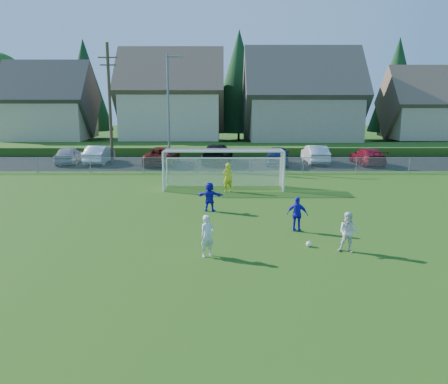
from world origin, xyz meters
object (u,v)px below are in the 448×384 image
at_px(car_b, 99,155).
at_px(car_e, 278,155).
at_px(car_c, 162,156).
at_px(soccer_goal, 224,163).
at_px(player_white_b, 349,232).
at_px(car_a, 69,155).
at_px(goalkeeper, 228,177).
at_px(car_g, 368,156).
at_px(player_white_a, 207,236).
at_px(player_blue_a, 297,214).
at_px(car_d, 217,154).
at_px(soccer_ball, 309,244).
at_px(player_blue_b, 210,197).
at_px(car_f, 315,154).

relative_size(car_b, car_e, 0.98).
relative_size(car_c, soccer_goal, 0.73).
xyz_separation_m(player_white_b, car_a, (-17.77, 23.38, -0.02)).
xyz_separation_m(goalkeeper, car_g, (11.92, 11.36, -0.17)).
relative_size(player_white_a, car_b, 0.33).
xyz_separation_m(player_blue_a, car_e, (1.41, 19.81, 0.05)).
distance_m(player_white_a, soccer_goal, 12.92).
relative_size(goalkeeper, car_d, 0.31).
xyz_separation_m(car_d, soccer_goal, (0.54, -11.32, 0.81)).
height_order(car_a, car_g, car_a).
bearing_deg(player_white_a, car_a, 83.78).
xyz_separation_m(soccer_ball, goalkeeper, (-3.03, 10.74, 0.76)).
relative_size(player_blue_a, car_c, 0.28).
bearing_deg(player_blue_b, car_b, -54.08).
distance_m(player_white_a, player_blue_a, 4.96).
bearing_deg(car_b, car_d, -177.97).
relative_size(car_b, car_g, 0.96).
distance_m(player_blue_a, car_g, 21.90).
bearing_deg(goalkeeper, car_c, -87.62).
relative_size(player_white_b, soccer_goal, 0.21).
bearing_deg(car_c, soccer_ball, 112.84).
relative_size(player_blue_b, car_f, 0.32).
relative_size(car_c, car_g, 1.12).
bearing_deg(car_d, player_white_b, 108.85).
height_order(car_c, soccer_goal, soccer_goal).
bearing_deg(car_g, car_e, -0.84).
bearing_deg(goalkeeper, player_blue_b, 56.07).
distance_m(car_d, car_f, 8.44).
bearing_deg(soccer_ball, car_e, 86.66).
bearing_deg(soccer_ball, player_white_a, -164.29).
bearing_deg(car_g, player_white_b, 69.68).
xyz_separation_m(car_d, car_g, (12.69, -1.01, -0.11)).
distance_m(goalkeeper, soccer_goal, 1.31).
bearing_deg(car_c, player_white_b, 115.16).
relative_size(goalkeeper, car_e, 0.37).
distance_m(player_white_b, player_blue_b, 8.38).
distance_m(car_f, car_g, 4.35).
bearing_deg(soccer_goal, player_blue_a, -71.96).
relative_size(car_e, soccer_goal, 0.64).
distance_m(goalkeeper, car_b, 16.38).
xyz_separation_m(soccer_ball, car_c, (-8.45, 22.19, 0.64)).
xyz_separation_m(goalkeeper, car_f, (7.66, 12.24, -0.10)).
distance_m(player_white_b, car_d, 24.33).
bearing_deg(player_blue_b, car_d, -84.77).
height_order(soccer_ball, player_white_b, player_white_b).
xyz_separation_m(player_white_a, goalkeeper, (0.85, 11.83, 0.11)).
bearing_deg(player_white_a, car_g, 27.14).
distance_m(car_d, soccer_goal, 11.36).
bearing_deg(car_d, car_a, 8.45).
xyz_separation_m(car_c, soccer_goal, (5.18, -10.40, 0.87)).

